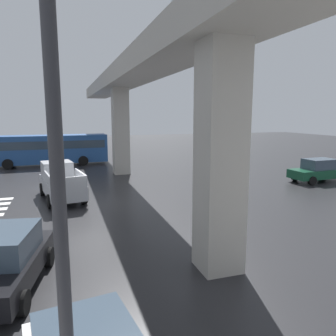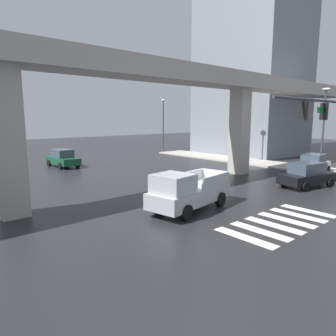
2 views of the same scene
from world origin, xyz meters
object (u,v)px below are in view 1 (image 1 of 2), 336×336
Objects in this scene: pickup_truck at (61,182)px; sedan_dark_green at (318,170)px; city_bus at (50,148)px; street_lamp_near_corner at (56,155)px; sedan_black at (5,261)px.

sedan_dark_green is (0.88, 18.35, -0.14)m from pickup_truck.
pickup_truck is at bearing -92.74° from sedan_dark_green.
pickup_truck is 1.23× the size of sedan_dark_green.
street_lamp_near_corner reaches higher than city_bus.
city_bus is 23.97m from sedan_black.
city_bus reaches higher than pickup_truck.
sedan_dark_green and sedan_black have the same top height.
pickup_truck is 13.76m from city_bus.
city_bus is at bearing -177.77° from street_lamp_near_corner.
city_bus is at bearing 178.78° from sedan_black.
street_lamp_near_corner is (15.40, -18.16, 3.70)m from sedan_dark_green.
city_bus is (-13.70, -0.97, 0.73)m from pickup_truck.
street_lamp_near_corner is (16.28, 0.20, 3.57)m from pickup_truck.
city_bus is at bearing -175.94° from pickup_truck.
sedan_dark_green is (14.58, 19.32, -0.87)m from city_bus.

